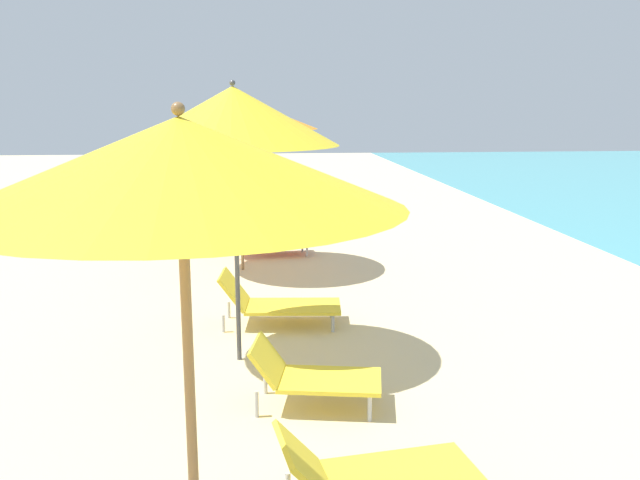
# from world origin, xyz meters

# --- Properties ---
(umbrella_third) EXTENTS (1.98, 1.98, 2.76)m
(umbrella_third) POSITION_xyz_m (-0.80, 7.85, 2.49)
(umbrella_third) COLOR olive
(umbrella_third) RESTS_ON ground
(lounger_third_shoreside) EXTENTS (1.44, 0.84, 0.64)m
(lounger_third_shoreside) POSITION_xyz_m (0.28, 8.90, 0.32)
(lounger_third_shoreside) COLOR yellow
(lounger_third_shoreside) RESTS_ON ground
(umbrella_fourth) EXTENTS (2.17, 2.17, 2.98)m
(umbrella_fourth) POSITION_xyz_m (-0.69, 11.86, 2.62)
(umbrella_fourth) COLOR #4C4C51
(umbrella_fourth) RESTS_ON ground
(lounger_fourth_shoreside) EXTENTS (1.55, 0.78, 0.68)m
(lounger_fourth_shoreside) POSITION_xyz_m (-0.25, 12.99, 0.30)
(lounger_fourth_shoreside) COLOR yellow
(lounger_fourth_shoreside) RESTS_ON ground
(lounger_fourth_inland) EXTENTS (1.26, 0.79, 0.62)m
(lounger_fourth_inland) POSITION_xyz_m (0.00, 10.63, 0.31)
(lounger_fourth_inland) COLOR yellow
(lounger_fourth_inland) RESTS_ON ground
(umbrella_fifth) EXTENTS (2.54, 2.54, 2.90)m
(umbrella_fifth) POSITION_xyz_m (-0.71, 15.92, 2.59)
(umbrella_fifth) COLOR olive
(umbrella_fifth) RESTS_ON ground
(lounger_fifth_shoreside) EXTENTS (1.58, 0.75, 0.61)m
(lounger_fifth_shoreside) POSITION_xyz_m (-0.28, 16.96, 0.28)
(lounger_fifth_shoreside) COLOR #D8593F
(lounger_fifth_shoreside) RESTS_ON ground
(umbrella_sixth) EXTENTS (2.09, 2.09, 2.67)m
(umbrella_sixth) POSITION_xyz_m (-0.65, 20.48, 2.36)
(umbrella_sixth) COLOR #4C4C51
(umbrella_sixth) RESTS_ON ground
(lounger_sixth_shoreside) EXTENTS (1.22, 0.68, 0.59)m
(lounger_sixth_shoreside) POSITION_xyz_m (0.27, 21.51, 0.30)
(lounger_sixth_shoreside) COLOR yellow
(lounger_sixth_shoreside) RESTS_ON ground
(umbrella_farthest) EXTENTS (1.89, 1.89, 2.32)m
(umbrella_farthest) POSITION_xyz_m (-0.95, 24.23, 2.08)
(umbrella_farthest) COLOR olive
(umbrella_farthest) RESTS_ON ground
(lounger_farthest_shoreside) EXTENTS (1.58, 0.92, 0.53)m
(lounger_farthest_shoreside) POSITION_xyz_m (0.14, 25.34, 0.29)
(lounger_farthest_shoreside) COLOR white
(lounger_farthest_shoreside) RESTS_ON ground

